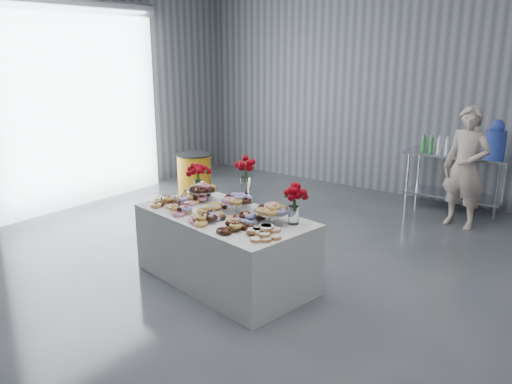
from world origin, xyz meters
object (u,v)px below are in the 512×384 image
(display_table, at_px, (225,248))
(person, at_px, (466,168))
(water_jug, at_px, (496,141))
(prep_table, at_px, (456,172))
(trash_barrel, at_px, (194,176))

(display_table, height_order, person, person)
(display_table, distance_m, water_jug, 4.43)
(prep_table, xyz_separation_m, person, (0.29, -0.68, 0.23))
(person, relative_size, trash_barrel, 2.22)
(prep_table, height_order, trash_barrel, prep_table)
(prep_table, bearing_deg, display_table, -107.41)
(trash_barrel, bearing_deg, water_jug, 24.53)
(water_jug, relative_size, trash_barrel, 0.73)
(water_jug, xyz_separation_m, person, (-0.21, -0.68, -0.30))
(person, bearing_deg, water_jug, 84.08)
(display_table, relative_size, water_jug, 3.43)
(trash_barrel, bearing_deg, display_table, -40.87)
(water_jug, height_order, trash_barrel, water_jug)
(prep_table, bearing_deg, trash_barrel, -152.59)
(water_jug, bearing_deg, trash_barrel, -155.47)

